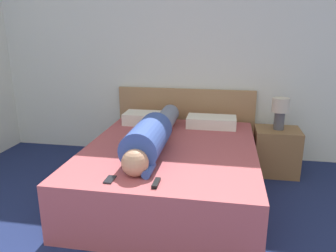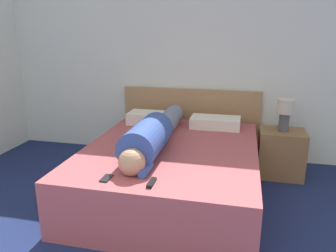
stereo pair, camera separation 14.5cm
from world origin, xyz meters
The scene contains 10 objects.
wall_back centered at (0.00, 3.93, 1.30)m, with size 5.73×0.06×2.60m.
bed centered at (0.19, 2.75, 0.25)m, with size 1.63×2.02×0.51m.
headboard centered at (0.19, 3.86, 0.44)m, with size 1.75×0.04×0.88m.
nightstand centered at (1.29, 3.45, 0.26)m, with size 0.49×0.40×0.53m.
table_lamp centered at (1.29, 3.45, 0.75)m, with size 0.19×0.19×0.36m.
person_lying centered at (0.03, 2.66, 0.64)m, with size 0.32×1.72×0.32m.
pillow_near_headboard centered at (-0.21, 3.49, 0.57)m, with size 0.60×0.31×0.14m.
pillow_second centered at (0.54, 3.49, 0.57)m, with size 0.57×0.31×0.12m.
tv_remote centered at (0.22, 1.91, 0.52)m, with size 0.04×0.15×0.02m.
cell_phone centered at (-0.14, 1.92, 0.51)m, with size 0.06×0.13×0.01m.
Camera 1 is at (0.69, -0.22, 1.59)m, focal length 35.00 mm.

